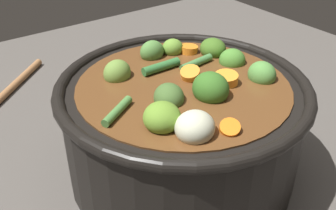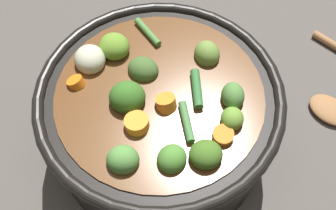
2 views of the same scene
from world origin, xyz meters
name	(u,v)px [view 1 (image 1 of 2)]	position (x,y,z in m)	size (l,w,h in m)	color
ground_plane	(181,167)	(0.00, 0.00, 0.00)	(1.10, 1.10, 0.00)	#514C47
cooking_pot	(182,124)	(0.00, 0.00, 0.07)	(0.29, 0.29, 0.15)	black
wooden_spoon	(48,89)	(-0.06, 0.28, 0.01)	(0.19, 0.19, 0.01)	#A06D41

